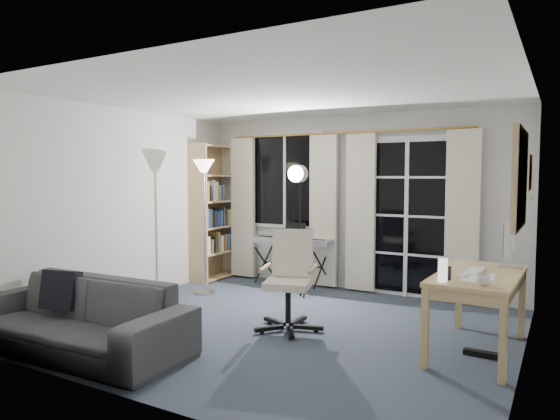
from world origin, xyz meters
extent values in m
cube|color=#384152|center=(0.00, 0.00, -0.01)|extent=(4.50, 4.00, 0.02)
cube|color=white|center=(-1.05, 1.98, 1.50)|extent=(1.20, 0.06, 1.40)
cube|color=black|center=(-1.05, 1.95, 1.50)|extent=(1.10, 0.02, 1.30)
cube|color=white|center=(-1.05, 1.94, 1.50)|extent=(0.04, 0.03, 1.30)
cube|color=white|center=(0.75, 1.98, 1.02)|extent=(1.32, 0.06, 2.11)
cube|color=black|center=(0.45, 1.95, 1.02)|extent=(0.55, 0.02, 1.95)
cube|color=black|center=(1.05, 1.95, 1.02)|extent=(0.55, 0.02, 1.95)
cube|color=white|center=(0.75, 1.94, 1.02)|extent=(0.05, 0.04, 2.05)
cube|color=white|center=(0.75, 1.94, 0.55)|extent=(1.15, 0.03, 0.03)
cube|color=white|center=(0.75, 1.94, 1.05)|extent=(1.15, 0.03, 0.03)
cube|color=white|center=(0.75, 1.94, 1.55)|extent=(1.15, 0.03, 0.03)
cylinder|color=gold|center=(-0.15, 1.90, 2.15)|extent=(3.50, 0.03, 0.03)
cube|color=#EFE5C3|center=(-1.75, 1.88, 1.08)|extent=(0.40, 0.07, 2.10)
cube|color=#EFE5C3|center=(-0.40, 1.88, 1.08)|extent=(0.40, 0.07, 2.10)
cube|color=#EFE5C3|center=(0.15, 1.88, 1.08)|extent=(0.40, 0.07, 2.10)
cube|color=#EFE5C3|center=(1.45, 1.88, 1.08)|extent=(0.40, 0.07, 2.10)
cube|color=tan|center=(-2.08, 1.21, 1.02)|extent=(0.33, 0.04, 2.04)
cube|color=tan|center=(-2.10, 2.12, 1.02)|extent=(0.33, 0.04, 2.04)
cube|color=tan|center=(-2.24, 1.66, 1.02)|extent=(0.05, 0.92, 2.04)
cube|color=tan|center=(-2.09, 1.67, 0.03)|extent=(0.34, 0.92, 0.03)
cube|color=tan|center=(-2.09, 1.67, 0.41)|extent=(0.34, 0.92, 0.03)
cube|color=tan|center=(-2.09, 1.67, 0.79)|extent=(0.34, 0.92, 0.03)
cube|color=tan|center=(-2.09, 1.67, 1.18)|extent=(0.34, 0.92, 0.03)
cube|color=tan|center=(-2.09, 1.67, 1.57)|extent=(0.34, 0.92, 0.03)
cube|color=tan|center=(-2.09, 1.67, 2.01)|extent=(0.34, 0.92, 0.03)
cube|color=white|center=(-2.06, 1.29, 0.55)|extent=(0.23, 0.06, 0.26)
cube|color=olive|center=(-2.06, 1.39, 0.52)|extent=(0.23, 0.05, 0.21)
cube|color=#393939|center=(-2.07, 1.47, 0.54)|extent=(0.23, 0.04, 0.24)
cube|color=olive|center=(-2.07, 1.55, 0.57)|extent=(0.23, 0.04, 0.30)
cube|color=white|center=(-2.07, 1.63, 0.54)|extent=(0.23, 0.06, 0.24)
cube|color=#B06E32|center=(-2.07, 1.72, 0.54)|extent=(0.23, 0.04, 0.25)
cube|color=#33529A|center=(-2.07, 1.80, 0.54)|extent=(0.23, 0.05, 0.25)
cube|color=olive|center=(-2.07, 1.89, 0.54)|extent=(0.23, 0.04, 0.23)
cube|color=#B06E32|center=(-2.08, 1.96, 0.54)|extent=(0.23, 0.06, 0.24)
cube|color=#393939|center=(-2.08, 2.06, 0.55)|extent=(0.23, 0.03, 0.27)
cube|color=#33529A|center=(-2.06, 1.29, 0.95)|extent=(0.23, 0.04, 0.28)
cube|color=#393939|center=(-2.06, 1.36, 0.94)|extent=(0.23, 0.06, 0.27)
cube|color=#393939|center=(-2.07, 1.46, 0.93)|extent=(0.23, 0.04, 0.24)
cube|color=#33529A|center=(-2.07, 1.54, 0.92)|extent=(0.23, 0.04, 0.22)
cube|color=#33529A|center=(-2.07, 1.61, 0.93)|extent=(0.23, 0.04, 0.24)
cube|color=#393939|center=(-2.07, 1.69, 0.95)|extent=(0.23, 0.04, 0.28)
cube|color=#393939|center=(-2.07, 1.77, 0.92)|extent=(0.23, 0.05, 0.22)
cube|color=#EDE059|center=(-2.07, 1.85, 0.93)|extent=(0.23, 0.05, 0.24)
cube|color=olive|center=(-2.07, 1.94, 0.93)|extent=(0.23, 0.03, 0.25)
cube|color=#393939|center=(-2.08, 2.01, 0.93)|extent=(0.23, 0.03, 0.24)
cube|color=#B06E32|center=(-2.06, 1.29, 1.34)|extent=(0.23, 0.04, 0.29)
cube|color=#393939|center=(-2.06, 1.37, 1.31)|extent=(0.23, 0.03, 0.22)
cube|color=white|center=(-2.07, 1.44, 1.35)|extent=(0.23, 0.04, 0.31)
cube|color=white|center=(-2.07, 1.51, 1.33)|extent=(0.23, 0.04, 0.28)
cube|color=olive|center=(-2.07, 1.59, 1.31)|extent=(0.23, 0.04, 0.23)
cube|color=#33529A|center=(-2.07, 1.66, 1.31)|extent=(0.23, 0.05, 0.23)
cylinder|color=#B2B2B7|center=(-1.60, 0.75, 0.01)|extent=(0.32, 0.32, 0.03)
cylinder|color=#B2B2B7|center=(-1.60, 0.75, 0.85)|extent=(0.03, 0.03, 1.65)
cone|color=#FFE5B2|center=(-1.60, 0.75, 1.70)|extent=(0.34, 0.34, 0.17)
cylinder|color=black|center=(-1.24, 1.68, 0.31)|extent=(0.04, 0.56, 0.51)
cylinder|color=black|center=(-1.24, 1.68, 0.31)|extent=(0.04, 0.56, 0.51)
cylinder|color=black|center=(-0.34, 1.72, 0.31)|extent=(0.04, 0.56, 0.51)
cylinder|color=black|center=(-0.34, 1.72, 0.31)|extent=(0.04, 0.56, 0.51)
cylinder|color=black|center=(-0.79, 1.70, 0.31)|extent=(0.90, 0.05, 0.02)
cube|color=silver|center=(-0.79, 1.70, 0.66)|extent=(1.18, 0.34, 0.08)
cube|color=white|center=(-0.79, 1.63, 0.69)|extent=(1.08, 0.16, 0.01)
cube|color=black|center=(-0.79, 1.66, 0.70)|extent=(1.05, 0.11, 0.01)
cube|color=black|center=(-0.80, 1.79, 0.81)|extent=(0.32, 0.08, 0.19)
cylinder|color=black|center=(-0.35, 1.29, 0.31)|extent=(0.02, 0.27, 0.70)
cylinder|color=black|center=(-0.52, 1.39, 0.31)|extent=(0.24, 0.15, 0.70)
cylinder|color=black|center=(-0.52, 1.19, 0.31)|extent=(0.24, 0.15, 0.70)
cylinder|color=black|center=(-0.47, 1.29, 1.00)|extent=(0.03, 0.03, 1.21)
cylinder|color=silver|center=(-0.47, 1.24, 1.59)|extent=(0.23, 0.13, 0.23)
cylinder|color=white|center=(-0.46, 1.17, 1.59)|extent=(0.20, 0.02, 0.20)
cube|color=black|center=(0.32, -0.01, 0.04)|extent=(0.31, 0.13, 0.04)
cylinder|color=black|center=(0.39, 0.01, 0.02)|extent=(0.06, 0.06, 0.05)
cube|color=black|center=(0.12, 0.14, 0.04)|extent=(0.05, 0.31, 0.04)
cylinder|color=black|center=(0.12, 0.21, 0.02)|extent=(0.06, 0.06, 0.05)
cube|color=black|center=(-0.08, 0.00, 0.04)|extent=(0.30, 0.15, 0.04)
cylinder|color=black|center=(-0.16, 0.02, 0.02)|extent=(0.06, 0.06, 0.05)
cube|color=black|center=(-0.01, -0.24, 0.04)|extent=(0.22, 0.27, 0.04)
cylinder|color=black|center=(-0.06, -0.30, 0.02)|extent=(0.06, 0.06, 0.05)
cube|color=black|center=(0.23, -0.25, 0.04)|extent=(0.21, 0.28, 0.04)
cylinder|color=black|center=(0.28, -0.31, 0.02)|extent=(0.06, 0.06, 0.05)
cylinder|color=black|center=(0.11, -0.07, 0.27)|extent=(0.07, 0.07, 0.38)
cube|color=#F0E0CA|center=(0.11, -0.07, 0.48)|extent=(0.55, 0.55, 0.08)
cube|color=#F0E0CA|center=(0.05, 0.13, 0.77)|extent=(0.44, 0.23, 0.50)
cube|color=black|center=(0.04, 0.16, 0.78)|extent=(0.41, 0.21, 0.46)
cylinder|color=tan|center=(-0.13, -0.13, 0.63)|extent=(0.15, 0.38, 0.04)
cylinder|color=tan|center=(0.35, 0.02, 0.63)|extent=(0.15, 0.38, 0.04)
cube|color=tan|center=(1.88, 0.22, 0.69)|extent=(0.71, 1.35, 0.04)
cube|color=tan|center=(1.88, 0.22, 0.62)|extent=(0.67, 1.31, 0.09)
cube|color=tan|center=(1.57, -0.40, 0.34)|extent=(0.06, 0.06, 0.67)
cube|color=tan|center=(2.15, -0.42, 0.34)|extent=(0.06, 0.06, 0.67)
cube|color=tan|center=(1.61, 0.85, 0.34)|extent=(0.06, 0.06, 0.67)
cube|color=tan|center=(2.19, 0.83, 0.34)|extent=(0.06, 0.06, 0.67)
cube|color=silver|center=(2.08, 0.67, 0.72)|extent=(0.17, 0.12, 0.01)
cube|color=silver|center=(2.08, 0.67, 0.84)|extent=(0.04, 0.03, 0.21)
cube|color=silver|center=(2.08, 0.67, 0.99)|extent=(0.05, 0.51, 0.32)
cube|color=black|center=(2.06, 0.67, 0.99)|extent=(0.03, 0.47, 0.28)
cube|color=white|center=(1.84, 0.26, 0.72)|extent=(0.15, 0.40, 0.02)
cube|color=white|center=(1.78, -0.02, 0.72)|extent=(0.06, 0.10, 0.02)
cube|color=white|center=(1.93, 0.07, 0.71)|extent=(0.24, 0.30, 0.01)
cube|color=white|center=(1.89, -0.12, 0.71)|extent=(0.21, 0.17, 0.00)
cube|color=black|center=(1.70, -0.21, 0.77)|extent=(0.05, 0.04, 0.11)
cylinder|color=white|center=(1.68, -0.30, 0.80)|extent=(0.08, 0.08, 0.19)
cube|color=black|center=(1.93, 0.12, 0.02)|extent=(0.29, 0.09, 0.05)
imported|color=silver|center=(1.98, -0.28, 0.77)|extent=(0.12, 0.10, 0.12)
cube|color=tan|center=(2.23, -0.35, 1.55)|extent=(0.04, 0.94, 0.74)
cube|color=white|center=(2.21, -0.35, 1.55)|extent=(0.01, 0.84, 0.64)
cube|color=tan|center=(2.23, 0.55, 1.60)|extent=(0.03, 0.42, 0.32)
cube|color=teal|center=(2.21, 0.55, 1.60)|extent=(0.00, 0.36, 0.26)
cube|color=tan|center=(2.16, 1.05, 1.35)|extent=(0.16, 0.30, 0.02)
cone|color=#F0E0CA|center=(2.16, 1.05, 1.44)|extent=(0.12, 0.12, 0.15)
imported|color=#333336|center=(-1.24, -1.55, 0.42)|extent=(2.19, 0.72, 0.85)
cube|color=black|center=(-1.56, -1.46, 0.50)|extent=(0.40, 0.27, 0.38)
camera|label=1|loc=(2.51, -4.44, 1.58)|focal=32.00mm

